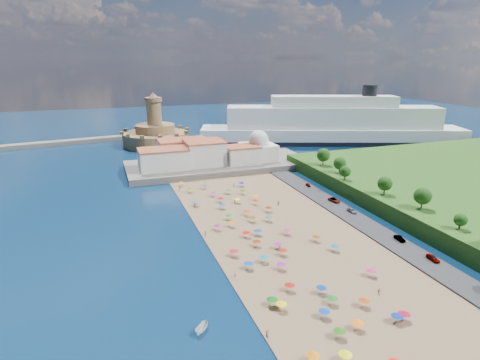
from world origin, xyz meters
name	(u,v)px	position (x,y,z in m)	size (l,w,h in m)	color
ground	(254,226)	(0.00, 0.00, 0.00)	(700.00, 700.00, 0.00)	#071938
terrace	(219,165)	(10.00, 73.00, 1.50)	(90.00, 36.00, 3.00)	#59544C
jetty	(164,154)	(-12.00, 108.00, 1.20)	(18.00, 70.00, 2.40)	#59544C
waterfront_buildings	(193,154)	(-3.05, 73.64, 7.88)	(57.00, 29.00, 11.00)	silver
domed_building	(258,148)	(30.00, 71.00, 8.97)	(16.00, 16.00, 15.00)	silver
fortress	(155,135)	(-12.00, 138.00, 6.68)	(40.00, 40.00, 32.40)	olive
cruise_ship	(332,126)	(95.09, 107.61, 10.78)	(164.88, 79.56, 36.38)	black
beach_parasols	(263,234)	(-1.34, -10.96, 2.15)	(32.50, 118.31, 2.20)	gray
beachgoers	(241,218)	(-2.78, 5.11, 1.12)	(33.87, 95.37, 1.88)	tan
moored_boats	(233,357)	(-25.59, -55.39, 0.82)	(10.43, 23.70, 1.64)	white
parked_cars	(357,214)	(36.00, -5.09, 1.37)	(3.12, 72.17, 1.39)	gray
hillside_trees	(394,187)	(48.49, -7.16, 10.18)	(12.19, 105.55, 7.61)	#382314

